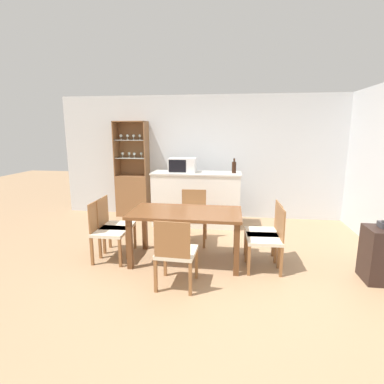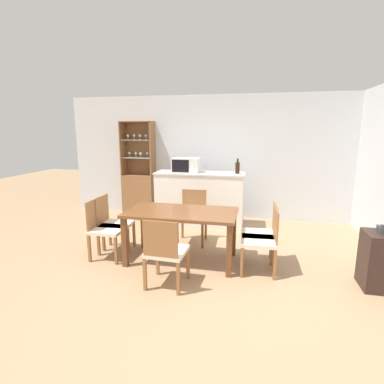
{
  "view_description": "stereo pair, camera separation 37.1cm",
  "coord_description": "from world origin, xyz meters",
  "px_view_note": "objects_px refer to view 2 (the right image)",
  "views": [
    {
      "loc": [
        0.31,
        -3.71,
        1.83
      ],
      "look_at": [
        -0.35,
        1.09,
        0.83
      ],
      "focal_mm": 28.0,
      "sensor_mm": 36.0,
      "label": 1
    },
    {
      "loc": [
        0.68,
        -3.65,
        1.83
      ],
      "look_at": [
        -0.35,
        1.09,
        0.83
      ],
      "focal_mm": 28.0,
      "sensor_mm": 36.0,
      "label": 2
    }
  ],
  "objects_px": {
    "dining_chair_side_right_far": "(262,234)",
    "dining_chair_head_far": "(192,216)",
    "dining_chair_side_left_far": "(113,223)",
    "wine_bottle": "(237,168)",
    "display_cabinet": "(139,187)",
    "microwave": "(186,165)",
    "dining_table": "(181,218)",
    "dining_chair_head_near": "(166,252)",
    "dining_chair_side_left_near": "(106,228)",
    "dining_chair_side_right_near": "(262,240)"
  },
  "relations": [
    {
      "from": "display_cabinet",
      "to": "microwave",
      "type": "height_order",
      "value": "display_cabinet"
    },
    {
      "from": "dining_chair_side_left_near",
      "to": "microwave",
      "type": "height_order",
      "value": "microwave"
    },
    {
      "from": "dining_chair_side_left_far",
      "to": "dining_chair_side_left_near",
      "type": "height_order",
      "value": "same"
    },
    {
      "from": "dining_chair_head_near",
      "to": "wine_bottle",
      "type": "relative_size",
      "value": 3.09
    },
    {
      "from": "dining_chair_side_right_near",
      "to": "dining_chair_head_far",
      "type": "xyz_separation_m",
      "value": [
        -1.11,
        0.87,
        0.0
      ]
    },
    {
      "from": "dining_chair_head_far",
      "to": "microwave",
      "type": "xyz_separation_m",
      "value": [
        -0.33,
        0.93,
        0.74
      ]
    },
    {
      "from": "dining_chair_side_right_near",
      "to": "dining_chair_side_left_far",
      "type": "height_order",
      "value": "same"
    },
    {
      "from": "dining_chair_side_right_near",
      "to": "dining_chair_head_far",
      "type": "bearing_deg",
      "value": 49.34
    },
    {
      "from": "dining_chair_head_near",
      "to": "dining_chair_side_right_near",
      "type": "height_order",
      "value": "same"
    },
    {
      "from": "wine_bottle",
      "to": "dining_chair_side_left_near",
      "type": "bearing_deg",
      "value": -134.0
    },
    {
      "from": "display_cabinet",
      "to": "dining_chair_side_right_near",
      "type": "bearing_deg",
      "value": -41.32
    },
    {
      "from": "dining_chair_head_near",
      "to": "wine_bottle",
      "type": "distance_m",
      "value": 2.63
    },
    {
      "from": "dining_chair_head_near",
      "to": "dining_chair_side_right_near",
      "type": "relative_size",
      "value": 1.0
    },
    {
      "from": "dining_chair_head_far",
      "to": "microwave",
      "type": "relative_size",
      "value": 1.69
    },
    {
      "from": "display_cabinet",
      "to": "dining_chair_side_right_near",
      "type": "height_order",
      "value": "display_cabinet"
    },
    {
      "from": "dining_chair_side_left_near",
      "to": "wine_bottle",
      "type": "height_order",
      "value": "wine_bottle"
    },
    {
      "from": "display_cabinet",
      "to": "dining_table",
      "type": "bearing_deg",
      "value": -55.3
    },
    {
      "from": "microwave",
      "to": "wine_bottle",
      "type": "distance_m",
      "value": 0.98
    },
    {
      "from": "dining_chair_head_near",
      "to": "dining_table",
      "type": "bearing_deg",
      "value": 92.54
    },
    {
      "from": "microwave",
      "to": "wine_bottle",
      "type": "xyz_separation_m",
      "value": [
        0.98,
        0.02,
        -0.02
      ]
    },
    {
      "from": "dining_chair_side_right_far",
      "to": "dining_chair_head_far",
      "type": "bearing_deg",
      "value": 57.36
    },
    {
      "from": "dining_chair_side_left_near",
      "to": "dining_chair_head_near",
      "type": "bearing_deg",
      "value": 60.4
    },
    {
      "from": "dining_chair_head_near",
      "to": "dining_chair_side_right_far",
      "type": "xyz_separation_m",
      "value": [
        1.11,
        0.87,
        0.0
      ]
    },
    {
      "from": "dining_chair_head_far",
      "to": "wine_bottle",
      "type": "relative_size",
      "value": 3.09
    },
    {
      "from": "dining_table",
      "to": "dining_chair_head_near",
      "type": "xyz_separation_m",
      "value": [
        -0.0,
        -0.75,
        -0.2
      ]
    },
    {
      "from": "dining_chair_head_near",
      "to": "dining_chair_side_right_near",
      "type": "xyz_separation_m",
      "value": [
        1.11,
        0.63,
        0.0
      ]
    },
    {
      "from": "dining_chair_head_near",
      "to": "dining_chair_head_far",
      "type": "distance_m",
      "value": 1.49
    },
    {
      "from": "dining_table",
      "to": "microwave",
      "type": "xyz_separation_m",
      "value": [
        -0.33,
        1.68,
        0.54
      ]
    },
    {
      "from": "dining_chair_head_near",
      "to": "dining_chair_side_right_far",
      "type": "height_order",
      "value": "same"
    },
    {
      "from": "dining_chair_side_right_far",
      "to": "dining_chair_head_near",
      "type": "bearing_deg",
      "value": 124.84
    },
    {
      "from": "dining_chair_head_near",
      "to": "dining_chair_side_left_far",
      "type": "xyz_separation_m",
      "value": [
        -1.1,
        0.87,
        0.0
      ]
    },
    {
      "from": "display_cabinet",
      "to": "dining_chair_side_left_near",
      "type": "bearing_deg",
      "value": -80.08
    },
    {
      "from": "display_cabinet",
      "to": "dining_chair_side_right_near",
      "type": "xyz_separation_m",
      "value": [
        2.61,
        -2.3,
        -0.17
      ]
    },
    {
      "from": "dining_chair_side_left_far",
      "to": "microwave",
      "type": "xyz_separation_m",
      "value": [
        0.78,
        1.56,
        0.74
      ]
    },
    {
      "from": "dining_chair_side_left_near",
      "to": "dining_chair_side_right_far",
      "type": "bearing_deg",
      "value": 96.27
    },
    {
      "from": "microwave",
      "to": "dining_chair_side_left_far",
      "type": "bearing_deg",
      "value": -116.44
    },
    {
      "from": "wine_bottle",
      "to": "dining_chair_side_left_far",
      "type": "bearing_deg",
      "value": -138.08
    },
    {
      "from": "dining_chair_head_far",
      "to": "wine_bottle",
      "type": "xyz_separation_m",
      "value": [
        0.65,
        0.95,
        0.72
      ]
    },
    {
      "from": "dining_chair_side_left_far",
      "to": "dining_chair_head_far",
      "type": "relative_size",
      "value": 1.0
    },
    {
      "from": "dining_chair_side_left_far",
      "to": "wine_bottle",
      "type": "xyz_separation_m",
      "value": [
        1.76,
        1.58,
        0.72
      ]
    },
    {
      "from": "wine_bottle",
      "to": "dining_chair_side_right_near",
      "type": "bearing_deg",
      "value": -75.91
    },
    {
      "from": "microwave",
      "to": "dining_table",
      "type": "bearing_deg",
      "value": -78.87
    },
    {
      "from": "wine_bottle",
      "to": "dining_chair_side_right_far",
      "type": "bearing_deg",
      "value": -73.82
    },
    {
      "from": "dining_table",
      "to": "dining_chair_side_left_near",
      "type": "relative_size",
      "value": 1.78
    },
    {
      "from": "dining_chair_side_right_near",
      "to": "dining_chair_side_left_near",
      "type": "height_order",
      "value": "same"
    },
    {
      "from": "dining_chair_side_left_near",
      "to": "display_cabinet",
      "type": "bearing_deg",
      "value": -170.2
    },
    {
      "from": "microwave",
      "to": "wine_bottle",
      "type": "relative_size",
      "value": 1.83
    },
    {
      "from": "microwave",
      "to": "dining_chair_side_left_near",
      "type": "bearing_deg",
      "value": -113.29
    },
    {
      "from": "dining_chair_side_right_far",
      "to": "dining_chair_head_far",
      "type": "relative_size",
      "value": 1.0
    },
    {
      "from": "dining_chair_side_right_near",
      "to": "dining_chair_side_left_near",
      "type": "relative_size",
      "value": 1.0
    }
  ]
}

